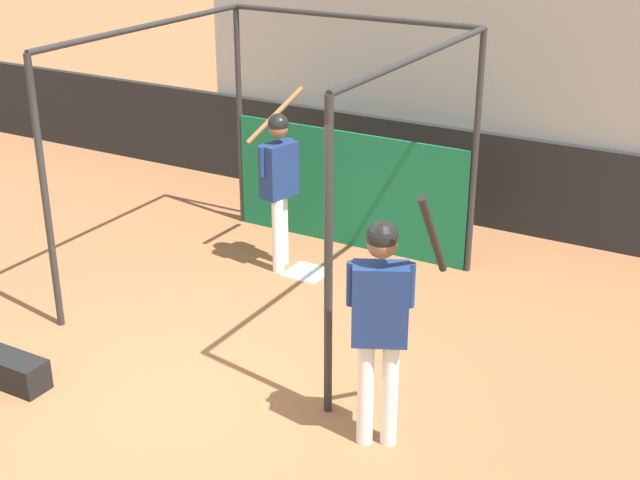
{
  "coord_description": "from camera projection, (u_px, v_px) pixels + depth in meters",
  "views": [
    {
      "loc": [
        4.34,
        -5.07,
        4.28
      ],
      "look_at": [
        0.56,
        1.55,
        1.05
      ],
      "focal_mm": 50.0,
      "sensor_mm": 36.0,
      "label": 1
    }
  ],
  "objects": [
    {
      "name": "ground_plane",
      "position": [
        176.0,
        399.0,
        7.7
      ],
      "size": [
        60.0,
        60.0,
        0.0
      ],
      "primitive_type": "plane",
      "color": "#935B38"
    },
    {
      "name": "home_plate",
      "position": [
        307.0,
        272.0,
        10.07
      ],
      "size": [
        0.44,
        0.44,
        0.02
      ],
      "color": "white",
      "rests_on": "ground"
    },
    {
      "name": "outfield_wall",
      "position": [
        420.0,
        169.0,
        11.58
      ],
      "size": [
        24.0,
        0.12,
        1.22
      ],
      "color": "black",
      "rests_on": "ground"
    },
    {
      "name": "equipment_bag",
      "position": [
        12.0,
        370.0,
        7.87
      ],
      "size": [
        0.7,
        0.28,
        0.28
      ],
      "color": "black",
      "rests_on": "ground"
    },
    {
      "name": "bleacher_section",
      "position": [
        482.0,
        61.0,
        12.83
      ],
      "size": [
        6.5,
        4.0,
        3.3
      ],
      "color": "#9E9E99",
      "rests_on": "ground"
    },
    {
      "name": "player_waiting",
      "position": [
        381.0,
        312.0,
        6.68
      ],
      "size": [
        0.63,
        0.63,
        2.2
      ],
      "rotation": [
        0.0,
        0.0,
        0.46
      ],
      "color": "white",
      "rests_on": "ground"
    },
    {
      "name": "batting_cage",
      "position": [
        324.0,
        162.0,
        9.89
      ],
      "size": [
        3.15,
        3.31,
        2.75
      ],
      "color": "#282828",
      "rests_on": "ground"
    },
    {
      "name": "player_batter",
      "position": [
        279.0,
        176.0,
        9.82
      ],
      "size": [
        0.58,
        0.92,
        1.96
      ],
      "rotation": [
        0.0,
        0.0,
        1.33
      ],
      "color": "white",
      "rests_on": "ground"
    }
  ]
}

